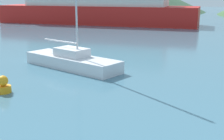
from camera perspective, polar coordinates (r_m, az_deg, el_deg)
The scene contains 3 objects.
sailboat_inner at distance 20.97m, azimuth -7.32°, elevation 1.84°, with size 7.49×4.72×10.65m.
ferry_distant at distance 51.35m, azimuth -2.96°, elevation 11.64°, with size 32.47×7.32×8.13m.
buoy_marker at distance 16.57m, azimuth -19.29°, elevation -2.71°, with size 0.77×0.77×0.89m.
Camera 1 is at (3.65, -0.26, 4.88)m, focal length 50.00 mm.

